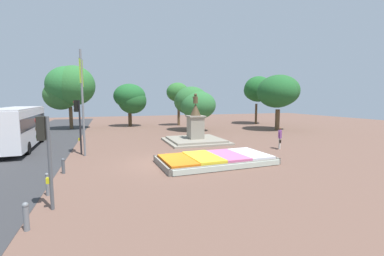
{
  "coord_description": "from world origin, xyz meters",
  "views": [
    {
      "loc": [
        -3.26,
        -14.77,
        3.83
      ],
      "look_at": [
        2.9,
        3.76,
        1.62
      ],
      "focal_mm": 24.0,
      "sensor_mm": 36.0,
      "label": 1
    }
  ],
  "objects_px": {
    "traffic_light_mid_block": "(78,117)",
    "pedestrian_with_handbag": "(280,137)",
    "flower_planter": "(216,159)",
    "statue_monument": "(195,134)",
    "kerb_bollard_south": "(26,216)",
    "kerb_bollard_mid_b": "(63,165)",
    "banner_pole": "(82,97)",
    "city_bus": "(18,125)",
    "kerb_bollard_mid_a": "(47,184)",
    "traffic_light_near_crossing": "(45,146)"
  },
  "relations": [
    {
      "from": "traffic_light_mid_block",
      "to": "pedestrian_with_handbag",
      "type": "relative_size",
      "value": 2.2
    },
    {
      "from": "flower_planter",
      "to": "pedestrian_with_handbag",
      "type": "relative_size",
      "value": 4.07
    },
    {
      "from": "statue_monument",
      "to": "kerb_bollard_south",
      "type": "height_order",
      "value": "statue_monument"
    },
    {
      "from": "pedestrian_with_handbag",
      "to": "kerb_bollard_mid_b",
      "type": "xyz_separation_m",
      "value": [
        -14.77,
        -2.0,
        -0.54
      ]
    },
    {
      "from": "traffic_light_mid_block",
      "to": "banner_pole",
      "type": "xyz_separation_m",
      "value": [
        0.39,
        -0.71,
        1.35
      ]
    },
    {
      "from": "flower_planter",
      "to": "kerb_bollard_mid_b",
      "type": "relative_size",
      "value": 8.65
    },
    {
      "from": "flower_planter",
      "to": "city_bus",
      "type": "xyz_separation_m",
      "value": [
        -12.61,
        8.74,
        1.6
      ]
    },
    {
      "from": "kerb_bollard_south",
      "to": "kerb_bollard_mid_a",
      "type": "bearing_deg",
      "value": 90.04
    },
    {
      "from": "statue_monument",
      "to": "kerb_bollard_mid_a",
      "type": "relative_size",
      "value": 5.57
    },
    {
      "from": "kerb_bollard_south",
      "to": "kerb_bollard_mid_a",
      "type": "distance_m",
      "value": 2.87
    },
    {
      "from": "traffic_light_mid_block",
      "to": "pedestrian_with_handbag",
      "type": "height_order",
      "value": "traffic_light_mid_block"
    },
    {
      "from": "banner_pole",
      "to": "kerb_bollard_mid_b",
      "type": "bearing_deg",
      "value": -99.99
    },
    {
      "from": "traffic_light_near_crossing",
      "to": "banner_pole",
      "type": "height_order",
      "value": "banner_pole"
    },
    {
      "from": "kerb_bollard_mid_a",
      "to": "banner_pole",
      "type": "bearing_deg",
      "value": 83.46
    },
    {
      "from": "flower_planter",
      "to": "traffic_light_near_crossing",
      "type": "bearing_deg",
      "value": -152.6
    },
    {
      "from": "traffic_light_mid_block",
      "to": "flower_planter",
      "type": "bearing_deg",
      "value": -33.62
    },
    {
      "from": "statue_monument",
      "to": "pedestrian_with_handbag",
      "type": "height_order",
      "value": "statue_monument"
    },
    {
      "from": "traffic_light_near_crossing",
      "to": "traffic_light_mid_block",
      "type": "relative_size",
      "value": 0.87
    },
    {
      "from": "traffic_light_near_crossing",
      "to": "banner_pole",
      "type": "xyz_separation_m",
      "value": [
        0.52,
        8.84,
        1.68
      ]
    },
    {
      "from": "traffic_light_near_crossing",
      "to": "kerb_bollard_south",
      "type": "distance_m",
      "value": 2.29
    },
    {
      "from": "banner_pole",
      "to": "kerb_bollard_mid_b",
      "type": "distance_m",
      "value": 5.49
    },
    {
      "from": "traffic_light_near_crossing",
      "to": "kerb_bollard_mid_b",
      "type": "xyz_separation_m",
      "value": [
        -0.21,
        4.69,
        -1.83
      ]
    },
    {
      "from": "city_bus",
      "to": "traffic_light_mid_block",
      "type": "bearing_deg",
      "value": -36.61
    },
    {
      "from": "traffic_light_mid_block",
      "to": "pedestrian_with_handbag",
      "type": "distance_m",
      "value": 14.81
    },
    {
      "from": "flower_planter",
      "to": "banner_pole",
      "type": "distance_m",
      "value": 9.66
    },
    {
      "from": "traffic_light_mid_block",
      "to": "kerb_bollard_mid_b",
      "type": "distance_m",
      "value": 5.33
    },
    {
      "from": "traffic_light_near_crossing",
      "to": "kerb_bollard_mid_a",
      "type": "xyz_separation_m",
      "value": [
        -0.32,
        1.49,
        -1.77
      ]
    },
    {
      "from": "flower_planter",
      "to": "kerb_bollard_mid_b",
      "type": "bearing_deg",
      "value": 176.81
    },
    {
      "from": "statue_monument",
      "to": "kerb_bollard_mid_a",
      "type": "height_order",
      "value": "statue_monument"
    },
    {
      "from": "statue_monument",
      "to": "city_bus",
      "type": "relative_size",
      "value": 0.55
    },
    {
      "from": "statue_monument",
      "to": "banner_pole",
      "type": "distance_m",
      "value": 9.93
    },
    {
      "from": "statue_monument",
      "to": "pedestrian_with_handbag",
      "type": "xyz_separation_m",
      "value": [
        5.1,
        -5.06,
        0.23
      ]
    },
    {
      "from": "pedestrian_with_handbag",
      "to": "kerb_bollard_south",
      "type": "xyz_separation_m",
      "value": [
        -14.88,
        -8.06,
        -0.51
      ]
    },
    {
      "from": "pedestrian_with_handbag",
      "to": "kerb_bollard_south",
      "type": "relative_size",
      "value": 1.98
    },
    {
      "from": "statue_monument",
      "to": "traffic_light_mid_block",
      "type": "height_order",
      "value": "statue_monument"
    },
    {
      "from": "kerb_bollard_mid_a",
      "to": "city_bus",
      "type": "bearing_deg",
      "value": 109.87
    },
    {
      "from": "city_bus",
      "to": "kerb_bollard_mid_b",
      "type": "xyz_separation_m",
      "value": [
        4.26,
        -8.28,
        -1.4
      ]
    },
    {
      "from": "traffic_light_near_crossing",
      "to": "kerb_bollard_mid_b",
      "type": "height_order",
      "value": "traffic_light_near_crossing"
    },
    {
      "from": "city_bus",
      "to": "kerb_bollard_mid_a",
      "type": "height_order",
      "value": "city_bus"
    },
    {
      "from": "banner_pole",
      "to": "city_bus",
      "type": "height_order",
      "value": "banner_pole"
    },
    {
      "from": "city_bus",
      "to": "pedestrian_with_handbag",
      "type": "distance_m",
      "value": 20.06
    },
    {
      "from": "kerb_bollard_mid_a",
      "to": "pedestrian_with_handbag",
      "type": "bearing_deg",
      "value": 19.22
    },
    {
      "from": "traffic_light_near_crossing",
      "to": "kerb_bollard_mid_a",
      "type": "distance_m",
      "value": 2.34
    },
    {
      "from": "traffic_light_near_crossing",
      "to": "banner_pole",
      "type": "relative_size",
      "value": 0.46
    },
    {
      "from": "flower_planter",
      "to": "pedestrian_with_handbag",
      "type": "distance_m",
      "value": 6.91
    },
    {
      "from": "flower_planter",
      "to": "kerb_bollard_mid_a",
      "type": "height_order",
      "value": "kerb_bollard_mid_a"
    },
    {
      "from": "statue_monument",
      "to": "kerb_bollard_mid_b",
      "type": "height_order",
      "value": "statue_monument"
    },
    {
      "from": "pedestrian_with_handbag",
      "to": "kerb_bollard_mid_a",
      "type": "bearing_deg",
      "value": -160.78
    },
    {
      "from": "city_bus",
      "to": "kerb_bollard_south",
      "type": "bearing_deg",
      "value": -73.87
    },
    {
      "from": "banner_pole",
      "to": "kerb_bollard_south",
      "type": "bearing_deg",
      "value": -94.7
    }
  ]
}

